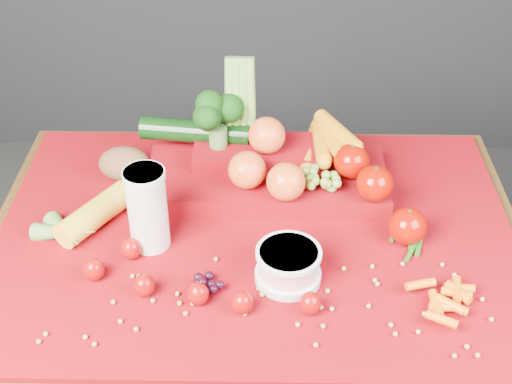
{
  "coord_description": "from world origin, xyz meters",
  "views": [
    {
      "loc": [
        0.02,
        -1.11,
        1.7
      ],
      "look_at": [
        0.0,
        0.02,
        0.85
      ],
      "focal_mm": 50.0,
      "sensor_mm": 36.0,
      "label": 1
    }
  ],
  "objects_px": {
    "yogurt_bowl": "(288,264)",
    "produce_mound": "(274,165)",
    "milk_glass": "(147,206)",
    "table": "(256,271)"
  },
  "relations": [
    {
      "from": "milk_glass",
      "to": "produce_mound",
      "type": "relative_size",
      "value": 0.29
    },
    {
      "from": "table",
      "to": "milk_glass",
      "type": "height_order",
      "value": "milk_glass"
    },
    {
      "from": "table",
      "to": "yogurt_bowl",
      "type": "distance_m",
      "value": 0.21
    },
    {
      "from": "milk_glass",
      "to": "produce_mound",
      "type": "xyz_separation_m",
      "value": [
        0.25,
        0.19,
        -0.03
      ]
    },
    {
      "from": "table",
      "to": "yogurt_bowl",
      "type": "relative_size",
      "value": 8.81
    },
    {
      "from": "table",
      "to": "produce_mound",
      "type": "relative_size",
      "value": 1.83
    },
    {
      "from": "milk_glass",
      "to": "yogurt_bowl",
      "type": "xyz_separation_m",
      "value": [
        0.27,
        -0.1,
        -0.06
      ]
    },
    {
      "from": "milk_glass",
      "to": "produce_mound",
      "type": "height_order",
      "value": "produce_mound"
    },
    {
      "from": "table",
      "to": "milk_glass",
      "type": "relative_size",
      "value": 6.3
    },
    {
      "from": "yogurt_bowl",
      "to": "produce_mound",
      "type": "bearing_deg",
      "value": 95.06
    }
  ]
}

